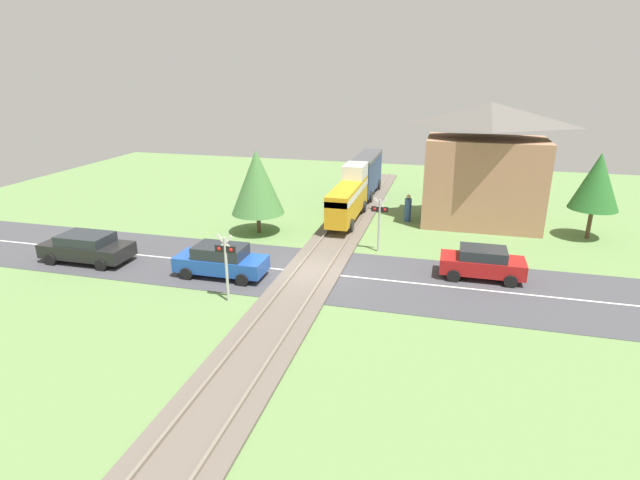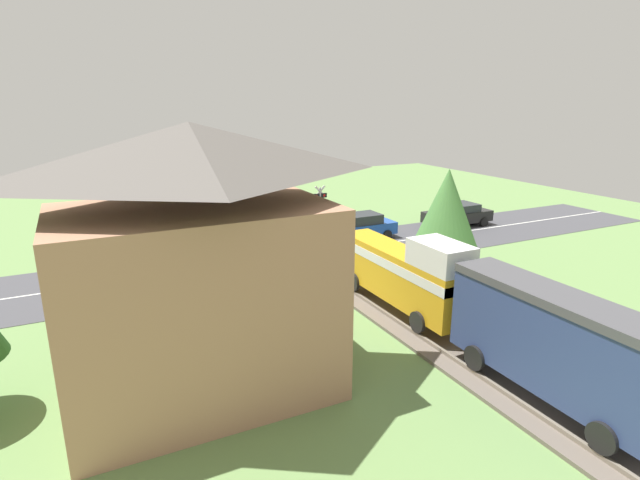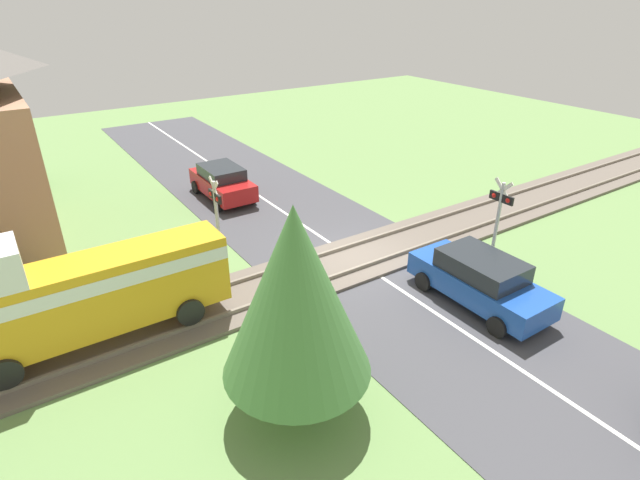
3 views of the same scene
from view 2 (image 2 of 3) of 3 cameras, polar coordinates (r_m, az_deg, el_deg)
ground_plane at (r=26.80m, az=-1.40°, el=-1.70°), size 60.00×60.00×0.00m
road_surface at (r=26.80m, az=-1.40°, el=-1.68°), size 48.00×6.40×0.02m
track_bed at (r=26.78m, az=-1.40°, el=-1.56°), size 2.80×48.00×0.24m
train at (r=16.77m, az=16.13°, el=-6.52°), size 1.58×13.59×3.18m
car_near_crossing at (r=29.65m, az=4.56°, el=1.58°), size 4.31×1.86×1.54m
car_far_side at (r=23.11m, az=-17.82°, el=-3.31°), size 3.84×1.80×1.49m
car_behind_queue at (r=33.99m, az=15.41°, el=2.86°), size 4.53×2.05×1.48m
crossing_signal_west_approach at (r=30.79m, az=0.01°, el=4.29°), size 0.90×0.18×2.98m
crossing_signal_east_approach at (r=21.86m, az=-3.45°, el=-0.53°), size 0.90×0.18×2.98m
station_building at (r=13.67m, az=-13.73°, el=-3.39°), size 7.60×4.74×7.51m
pedestrian_by_station at (r=16.74m, az=1.63°, el=-9.83°), size 0.44×0.44×1.77m
tree_roadside_hedge at (r=24.25m, az=14.29°, el=3.50°), size 3.13×3.13×4.98m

